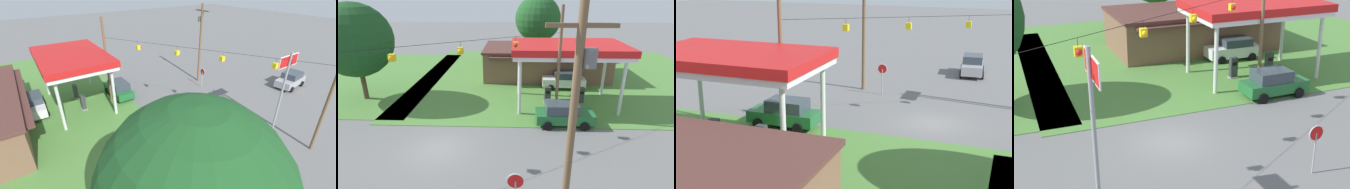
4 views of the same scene
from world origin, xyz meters
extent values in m
plane|color=slate|center=(0.00, 0.00, 0.00)|extent=(160.00, 160.00, 0.00)
cube|color=#4C7F38|center=(11.59, 17.20, 0.02)|extent=(36.00, 28.00, 0.04)
cube|color=#4C7F38|center=(-16.00, 16.00, 0.02)|extent=(24.00, 24.00, 0.04)
cube|color=silver|center=(9.59, 8.11, 4.90)|extent=(9.58, 6.02, 0.35)
cube|color=red|center=(9.59, 8.11, 5.35)|extent=(9.78, 6.22, 0.55)
cylinder|color=silver|center=(5.40, 5.70, 2.36)|extent=(0.28, 0.28, 4.72)
cylinder|color=silver|center=(13.78, 5.70, 2.36)|extent=(0.28, 0.28, 4.72)
cylinder|color=silver|center=(5.40, 10.53, 2.36)|extent=(0.28, 0.28, 4.72)
cylinder|color=silver|center=(13.78, 10.53, 2.36)|extent=(0.28, 0.28, 4.72)
cube|color=brown|center=(8.67, 17.20, 1.68)|extent=(14.51, 7.72, 3.37)
cube|color=#512D28|center=(8.67, 17.20, 3.49)|extent=(14.81, 8.02, 0.24)
cube|color=#512D28|center=(8.67, 12.99, 3.12)|extent=(13.06, 0.70, 0.20)
cube|color=gray|center=(8.06, 8.11, 0.06)|extent=(0.71, 0.56, 0.12)
cube|color=#333338|center=(8.06, 8.11, 0.86)|extent=(0.55, 0.40, 1.49)
cube|color=black|center=(8.06, 7.90, 1.16)|extent=(0.39, 0.03, 0.24)
cube|color=gray|center=(11.12, 8.11, 0.06)|extent=(0.71, 0.56, 0.12)
cube|color=#333338|center=(11.12, 8.11, 0.86)|extent=(0.55, 0.40, 1.49)
cube|color=black|center=(11.12, 7.90, 1.16)|extent=(0.39, 0.03, 0.24)
cube|color=#1E602D|center=(8.90, 3.88, 0.72)|extent=(4.49, 1.92, 0.75)
cube|color=#333D47|center=(8.63, 3.87, 1.47)|extent=(2.48, 1.74, 0.75)
cylinder|color=black|center=(10.27, 4.84, 0.34)|extent=(0.68, 0.23, 0.68)
cylinder|color=black|center=(10.30, 2.95, 0.34)|extent=(0.68, 0.23, 0.68)
cylinder|color=black|center=(7.51, 4.80, 0.34)|extent=(0.68, 0.23, 0.68)
cylinder|color=black|center=(7.53, 2.91, 0.34)|extent=(0.68, 0.23, 0.68)
cube|color=white|center=(10.21, 12.35, 0.77)|extent=(4.53, 1.94, 0.86)
cube|color=#333D47|center=(10.48, 12.35, 1.53)|extent=(2.51, 1.75, 0.65)
cylinder|color=black|center=(8.79, 11.43, 0.34)|extent=(0.68, 0.23, 0.68)
cylinder|color=black|center=(8.83, 13.32, 0.34)|extent=(0.68, 0.23, 0.68)
cylinder|color=black|center=(11.58, 11.38, 0.34)|extent=(0.68, 0.23, 0.68)
cylinder|color=black|center=(11.62, 13.27, 0.34)|extent=(0.68, 0.23, 0.68)
cylinder|color=white|center=(5.10, -5.50, 2.10)|extent=(0.80, 0.03, 0.80)
cylinder|color=red|center=(5.10, -5.50, 2.10)|extent=(0.70, 0.03, 0.70)
cylinder|color=brown|center=(7.01, -6.57, 4.81)|extent=(0.28, 0.28, 9.62)
cube|color=brown|center=(7.01, -6.57, 8.82)|extent=(2.20, 0.14, 0.14)
cylinder|color=#59595B|center=(7.36, -6.57, 7.82)|extent=(0.44, 0.44, 0.60)
cylinder|color=brown|center=(8.36, 5.00, 4.48)|extent=(0.24, 0.24, 8.96)
cylinder|color=black|center=(0.00, 0.00, 6.98)|extent=(16.73, 10.02, 0.02)
cylinder|color=black|center=(-1.67, -1.00, 6.81)|extent=(0.02, 0.02, 0.35)
cube|color=yellow|center=(-1.67, -1.00, 6.43)|extent=(0.32, 0.32, 0.40)
sphere|color=yellow|center=(-1.67, -1.17, 6.43)|extent=(0.28, 0.28, 0.28)
cylinder|color=black|center=(1.67, 1.00, 6.81)|extent=(0.02, 0.02, 0.35)
cube|color=yellow|center=(1.67, 1.00, 6.43)|extent=(0.32, 0.32, 0.40)
sphere|color=yellow|center=(1.67, 0.83, 6.43)|extent=(0.28, 0.28, 0.28)
cylinder|color=black|center=(5.02, 3.00, 6.81)|extent=(0.02, 0.02, 0.35)
cube|color=yellow|center=(5.02, 3.00, 6.43)|extent=(0.32, 0.32, 0.40)
sphere|color=red|center=(5.02, 2.83, 6.43)|extent=(0.28, 0.28, 0.28)
cylinder|color=#4C3828|center=(8.33, 26.42, 1.64)|extent=(0.44, 0.44, 3.27)
sphere|color=#1E5123|center=(8.33, 26.42, 6.02)|extent=(6.88, 6.88, 6.88)
cylinder|color=#4C3828|center=(-9.54, 8.63, 1.51)|extent=(0.44, 0.44, 3.01)
sphere|color=#19471E|center=(-9.54, 8.63, 5.70)|extent=(6.72, 6.72, 6.72)
camera|label=1|loc=(-13.40, 12.32, 12.12)|focal=24.00mm
camera|label=2|loc=(5.03, -14.71, 9.74)|focal=28.00mm
camera|label=3|loc=(-4.61, 29.07, 10.25)|focal=50.00mm
camera|label=4|loc=(-7.92, -21.12, 11.56)|focal=50.00mm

